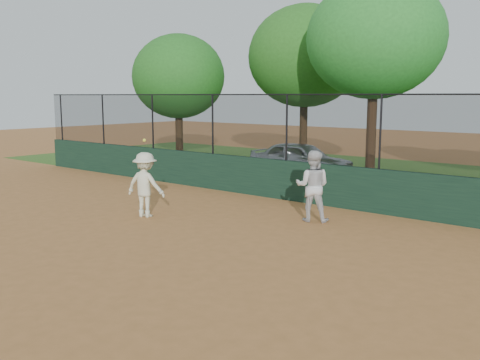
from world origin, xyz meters
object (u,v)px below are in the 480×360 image
Objects in this scene: tree_1 at (305,56)px; tree_2 at (375,39)px; player_main at (145,185)px; parked_car at (301,160)px; player_second at (313,186)px; tree_0 at (178,77)px.

tree_1 is 4.85m from tree_2.
player_main is 12.34m from tree_1.
tree_1 is 0.97× the size of tree_2.
player_main is at bearing -101.45° from tree_2.
player_second is (4.18, -5.95, 0.20)m from parked_car.
parked_car is at bearing -79.09° from player_second.
parked_car is 7.27m from player_second.
tree_2 reaches higher than tree_1.
player_second is at bearing -29.74° from tree_0.
tree_0 is 0.85× the size of tree_1.
tree_0 is 0.82× the size of tree_2.
tree_2 is (2.42, 0.97, 4.47)m from parked_car.
player_second is 0.24× the size of tree_2.
player_second is 0.86× the size of player_main.
tree_2 reaches higher than parked_car.
parked_car is at bearing -158.21° from tree_2.
parked_car is 2.28× the size of player_second.
parked_car is 8.30m from player_main.
parked_car is 5.17m from tree_2.
player_main is 0.29× the size of tree_1.
player_main is (0.54, -8.28, 0.15)m from parked_car.
tree_1 is (-1.92, 3.13, 4.16)m from parked_car.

